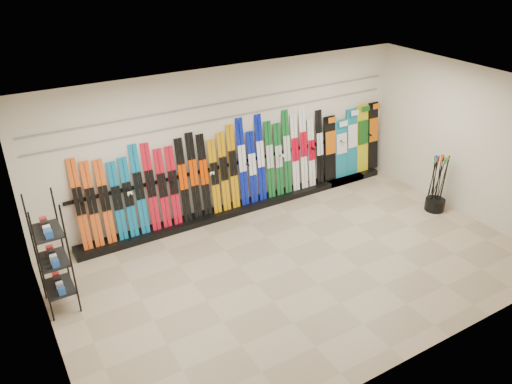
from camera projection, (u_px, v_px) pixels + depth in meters
floor at (299, 267)px, 8.69m from camera, size 8.00×8.00×0.00m
back_wall at (230, 141)px, 9.90m from camera, size 8.00×0.00×8.00m
left_wall at (40, 266)px, 6.18m from camera, size 0.00×5.00×5.00m
right_wall at (469, 143)px, 9.80m from camera, size 0.00×5.00×5.00m
ceiling at (307, 100)px, 7.30m from camera, size 8.00×8.00×0.00m
ski_rack_base at (246, 206)px, 10.50m from camera, size 8.00×0.40×0.12m
skis at (215, 173)px, 9.85m from camera, size 5.37×0.29×1.83m
snowboards at (352, 143)px, 11.49m from camera, size 1.58×0.24×1.58m
accessory_rack at (52, 255)px, 7.38m from camera, size 0.40×0.60×1.87m
pole_bin at (435, 204)px, 10.42m from camera, size 0.40×0.40×0.25m
ski_poles at (437, 183)px, 10.24m from camera, size 0.38×0.32×1.18m
slatwall_rail_0 at (230, 117)px, 9.65m from camera, size 7.60×0.02×0.03m
slatwall_rail_1 at (229, 102)px, 9.51m from camera, size 7.60×0.02×0.03m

